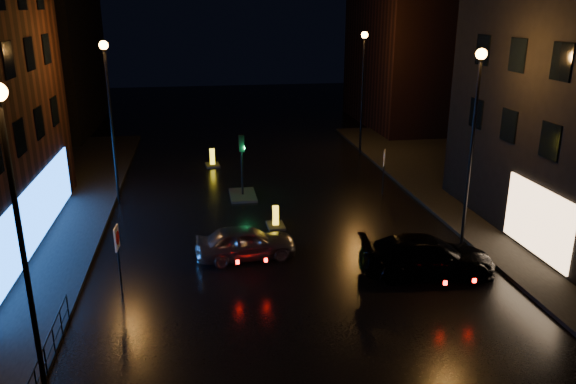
% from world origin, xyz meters
% --- Properties ---
extents(ground, '(120.00, 120.00, 0.00)m').
position_xyz_m(ground, '(0.00, 0.00, 0.00)').
color(ground, black).
rests_on(ground, ground).
extents(pavement_right, '(12.00, 44.00, 0.15)m').
position_xyz_m(pavement_right, '(14.00, 8.00, 0.07)').
color(pavement_right, black).
rests_on(pavement_right, ground).
extents(building_far_left, '(8.00, 16.00, 14.00)m').
position_xyz_m(building_far_left, '(-16.00, 35.00, 7.00)').
color(building_far_left, black).
rests_on(building_far_left, ground).
extents(building_far_right, '(8.00, 14.00, 12.00)m').
position_xyz_m(building_far_right, '(15.00, 32.00, 6.00)').
color(building_far_right, black).
rests_on(building_far_right, ground).
extents(street_lamp_lnear, '(0.44, 0.44, 8.37)m').
position_xyz_m(street_lamp_lnear, '(-7.80, -2.00, 5.56)').
color(street_lamp_lnear, black).
rests_on(street_lamp_lnear, ground).
extents(street_lamp_lfar, '(0.44, 0.44, 8.37)m').
position_xyz_m(street_lamp_lfar, '(-7.80, 14.00, 5.56)').
color(street_lamp_lfar, black).
rests_on(street_lamp_lfar, ground).
extents(street_lamp_rnear, '(0.44, 0.44, 8.37)m').
position_xyz_m(street_lamp_rnear, '(7.80, 6.00, 5.56)').
color(street_lamp_rnear, black).
rests_on(street_lamp_rnear, ground).
extents(street_lamp_rfar, '(0.44, 0.44, 8.37)m').
position_xyz_m(street_lamp_rfar, '(7.80, 22.00, 5.56)').
color(street_lamp_rfar, black).
rests_on(street_lamp_rfar, ground).
extents(traffic_signal, '(1.40, 2.40, 3.45)m').
position_xyz_m(traffic_signal, '(-1.20, 14.00, 0.50)').
color(traffic_signal, black).
rests_on(traffic_signal, ground).
extents(guard_railing, '(0.05, 6.04, 1.00)m').
position_xyz_m(guard_railing, '(-8.00, -1.00, 0.74)').
color(guard_railing, black).
rests_on(guard_railing, ground).
extents(silver_hatchback, '(4.25, 1.99, 1.41)m').
position_xyz_m(silver_hatchback, '(-1.74, 6.00, 0.70)').
color(silver_hatchback, '#9E9FA5').
rests_on(silver_hatchback, ground).
extents(dark_sedan, '(5.45, 2.77, 1.52)m').
position_xyz_m(dark_sedan, '(5.05, 3.40, 0.76)').
color(dark_sedan, black).
rests_on(dark_sedan, ground).
extents(bollard_near, '(0.82, 1.20, 1.04)m').
position_xyz_m(bollard_near, '(-0.04, 9.27, 0.23)').
color(bollard_near, black).
rests_on(bollard_near, ground).
extents(bollard_far, '(0.98, 1.37, 1.14)m').
position_xyz_m(bollard_far, '(-2.62, 20.55, 0.25)').
color(bollard_far, black).
rests_on(bollard_far, ground).
extents(road_sign_left, '(0.11, 0.63, 2.59)m').
position_xyz_m(road_sign_left, '(-6.50, 3.75, 1.94)').
color(road_sign_left, black).
rests_on(road_sign_left, ground).
extents(road_sign_right, '(0.30, 0.58, 2.54)m').
position_xyz_m(road_sign_right, '(6.50, 13.05, 1.90)').
color(road_sign_right, black).
rests_on(road_sign_right, ground).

